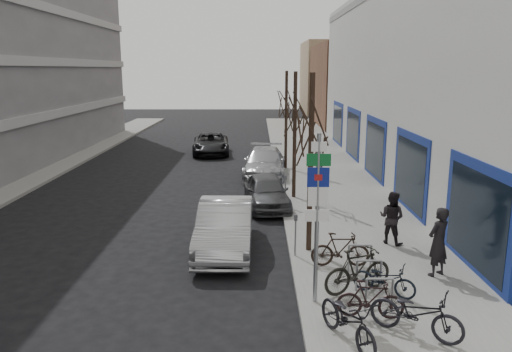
{
  "coord_description": "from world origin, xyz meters",
  "views": [
    {
      "loc": [
        1.03,
        -11.04,
        5.6
      ],
      "look_at": [
        0.97,
        5.68,
        2.0
      ],
      "focal_mm": 35.0,
      "sensor_mm": 36.0,
      "label": 1
    }
  ],
  "objects_px": {
    "meter_front": "(296,231)",
    "pedestrian_near": "(438,242)",
    "bike_far_curb": "(417,309)",
    "parked_car_back": "(265,163)",
    "highway_sign_pole": "(317,209)",
    "pedestrian_far": "(392,217)",
    "bike_mid_inner": "(358,270)",
    "bike_near_left": "(348,315)",
    "bike_rack": "(369,272)",
    "tree_far": "(286,97)",
    "parked_car_mid": "(267,191)",
    "parked_car_front": "(225,227)",
    "meter_mid": "(285,188)",
    "bike_mid_curb": "(384,276)",
    "bike_far_inner": "(340,249)",
    "tree_near": "(312,121)",
    "tree_mid": "(295,105)",
    "meter_back": "(280,163)",
    "bike_near_right": "(370,299)",
    "lane_car": "(211,144)"
  },
  "relations": [
    {
      "from": "meter_front",
      "to": "bike_far_inner",
      "type": "bearing_deg",
      "value": -34.34
    },
    {
      "from": "tree_near",
      "to": "lane_car",
      "type": "height_order",
      "value": "tree_near"
    },
    {
      "from": "meter_mid",
      "to": "bike_mid_curb",
      "type": "xyz_separation_m",
      "value": [
        1.98,
        -8.13,
        -0.29
      ]
    },
    {
      "from": "tree_far",
      "to": "pedestrian_near",
      "type": "height_order",
      "value": "tree_far"
    },
    {
      "from": "parked_car_back",
      "to": "parked_car_front",
      "type": "bearing_deg",
      "value": -94.36
    },
    {
      "from": "tree_far",
      "to": "meter_front",
      "type": "distance_m",
      "value": 13.88
    },
    {
      "from": "tree_near",
      "to": "parked_car_mid",
      "type": "distance_m",
      "value": 6.4
    },
    {
      "from": "tree_mid",
      "to": "meter_back",
      "type": "distance_m",
      "value": 5.13
    },
    {
      "from": "bike_near_left",
      "to": "bike_far_inner",
      "type": "bearing_deg",
      "value": 59.6
    },
    {
      "from": "bike_mid_curb",
      "to": "pedestrian_far",
      "type": "relative_size",
      "value": 0.91
    },
    {
      "from": "bike_near_right",
      "to": "bike_far_curb",
      "type": "distance_m",
      "value": 1.09
    },
    {
      "from": "tree_near",
      "to": "meter_back",
      "type": "relative_size",
      "value": 4.33
    },
    {
      "from": "tree_near",
      "to": "tree_mid",
      "type": "xyz_separation_m",
      "value": [
        0.0,
        6.5,
        0.0
      ]
    },
    {
      "from": "pedestrian_near",
      "to": "bike_rack",
      "type": "bearing_deg",
      "value": -8.17
    },
    {
      "from": "bike_far_curb",
      "to": "parked_car_back",
      "type": "distance_m",
      "value": 16.56
    },
    {
      "from": "highway_sign_pole",
      "to": "bike_mid_curb",
      "type": "distance_m",
      "value": 2.55
    },
    {
      "from": "tree_near",
      "to": "bike_mid_inner",
      "type": "height_order",
      "value": "tree_near"
    },
    {
      "from": "parked_car_back",
      "to": "meter_mid",
      "type": "bearing_deg",
      "value": -80.3
    },
    {
      "from": "tree_far",
      "to": "pedestrian_far",
      "type": "relative_size",
      "value": 3.21
    },
    {
      "from": "bike_far_curb",
      "to": "parked_car_mid",
      "type": "height_order",
      "value": "parked_car_mid"
    },
    {
      "from": "highway_sign_pole",
      "to": "parked_car_mid",
      "type": "relative_size",
      "value": 1.04
    },
    {
      "from": "meter_front",
      "to": "pedestrian_near",
      "type": "distance_m",
      "value": 3.96
    },
    {
      "from": "bike_mid_inner",
      "to": "bike_near_left",
      "type": "bearing_deg",
      "value": 141.15
    },
    {
      "from": "tree_mid",
      "to": "tree_far",
      "type": "height_order",
      "value": "same"
    },
    {
      "from": "meter_front",
      "to": "meter_back",
      "type": "xyz_separation_m",
      "value": [
        0.0,
        11.0,
        0.0
      ]
    },
    {
      "from": "bike_far_inner",
      "to": "bike_mid_inner",
      "type": "bearing_deg",
      "value": -173.61
    },
    {
      "from": "meter_mid",
      "to": "parked_car_mid",
      "type": "height_order",
      "value": "meter_mid"
    },
    {
      "from": "tree_far",
      "to": "pedestrian_near",
      "type": "distance_m",
      "value": 15.57
    },
    {
      "from": "bike_far_curb",
      "to": "tree_near",
      "type": "bearing_deg",
      "value": 51.62
    },
    {
      "from": "bike_far_curb",
      "to": "parked_car_back",
      "type": "bearing_deg",
      "value": 42.99
    },
    {
      "from": "meter_mid",
      "to": "bike_far_curb",
      "type": "xyz_separation_m",
      "value": [
        2.16,
        -10.05,
        -0.17
      ]
    },
    {
      "from": "bike_rack",
      "to": "parked_car_mid",
      "type": "bearing_deg",
      "value": 106.35
    },
    {
      "from": "bike_rack",
      "to": "pedestrian_far",
      "type": "relative_size",
      "value": 1.32
    },
    {
      "from": "tree_far",
      "to": "bike_near_left",
      "type": "distance_m",
      "value": 18.63
    },
    {
      "from": "tree_near",
      "to": "meter_mid",
      "type": "height_order",
      "value": "tree_near"
    },
    {
      "from": "bike_rack",
      "to": "bike_near_left",
      "type": "bearing_deg",
      "value": -111.32
    },
    {
      "from": "bike_near_left",
      "to": "highway_sign_pole",
      "type": "bearing_deg",
      "value": 80.64
    },
    {
      "from": "tree_near",
      "to": "tree_mid",
      "type": "distance_m",
      "value": 6.5
    },
    {
      "from": "parked_car_mid",
      "to": "bike_near_right",
      "type": "bearing_deg",
      "value": -84.48
    },
    {
      "from": "pedestrian_far",
      "to": "parked_car_front",
      "type": "bearing_deg",
      "value": 41.51
    },
    {
      "from": "parked_car_mid",
      "to": "meter_front",
      "type": "bearing_deg",
      "value": -89.64
    },
    {
      "from": "bike_far_inner",
      "to": "pedestrian_near",
      "type": "relative_size",
      "value": 0.88
    },
    {
      "from": "bike_near_right",
      "to": "bike_far_inner",
      "type": "height_order",
      "value": "bike_far_inner"
    },
    {
      "from": "bike_mid_inner",
      "to": "pedestrian_far",
      "type": "bearing_deg",
      "value": -49.32
    },
    {
      "from": "meter_front",
      "to": "bike_near_right",
      "type": "distance_m",
      "value": 4.06
    },
    {
      "from": "meter_front",
      "to": "pedestrian_near",
      "type": "height_order",
      "value": "pedestrian_near"
    },
    {
      "from": "highway_sign_pole",
      "to": "tree_mid",
      "type": "bearing_deg",
      "value": 88.86
    },
    {
      "from": "tree_far",
      "to": "bike_far_inner",
      "type": "height_order",
      "value": "tree_far"
    },
    {
      "from": "bike_near_right",
      "to": "parked_car_back",
      "type": "distance_m",
      "value": 15.71
    },
    {
      "from": "highway_sign_pole",
      "to": "pedestrian_far",
      "type": "height_order",
      "value": "highway_sign_pole"
    }
  ]
}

